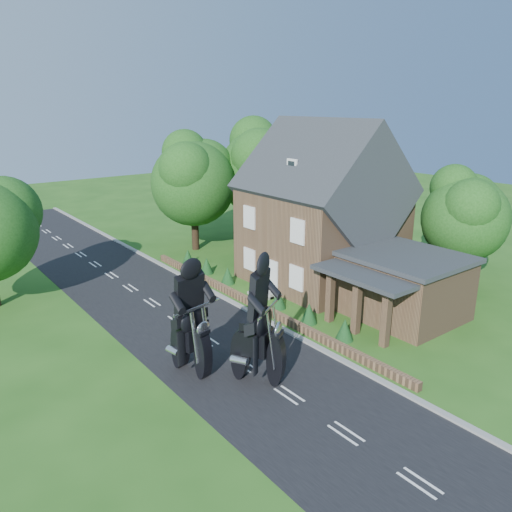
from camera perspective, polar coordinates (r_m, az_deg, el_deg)
ground at (r=22.46m, az=-1.36°, el=-12.35°), size 120.00×120.00×0.00m
road at (r=22.45m, az=-1.36°, el=-12.33°), size 7.00×80.00×0.02m
kerb at (r=24.50m, az=5.64°, el=-9.61°), size 0.30×80.00×0.12m
garden_wall at (r=28.29m, az=-0.32°, el=-5.42°), size 0.30×22.00×0.40m
house at (r=31.69m, az=7.54°, el=4.75°), size 9.54×8.64×10.24m
annex at (r=27.72m, az=16.35°, el=-3.17°), size 7.05×5.94×3.44m
tree_annex_side at (r=33.37m, az=23.01°, el=4.77°), size 5.64×5.20×7.48m
tree_house_right at (r=37.73m, az=11.47°, el=7.84°), size 6.51×6.00×8.40m
tree_behind_house at (r=41.28m, az=1.25°, el=10.41°), size 7.81×7.20×10.08m
tree_behind_left at (r=38.73m, az=-6.74°, el=9.11°), size 6.94×6.40×9.16m
shrub_a at (r=24.73m, az=10.10°, el=-8.28°), size 0.90×0.90×1.10m
shrub_b at (r=26.31m, az=6.08°, el=-6.50°), size 0.90×0.90×1.10m
shrub_c at (r=28.02m, az=2.55°, el=-4.90°), size 0.90×0.90×1.10m
shrub_d at (r=31.75m, az=-3.26°, el=-2.22°), size 0.90×0.90×1.10m
shrub_e at (r=33.74m, az=-5.66°, el=-1.10°), size 0.90×0.90×1.10m
shrub_f at (r=35.79m, az=-7.79°, el=-0.10°), size 0.90×0.90×1.10m
motorcycle_lead at (r=20.93m, az=0.26°, el=-12.08°), size 1.30×1.78×1.67m
motorcycle_follow at (r=21.74m, az=-7.35°, el=-11.25°), size 0.73×1.70×1.54m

